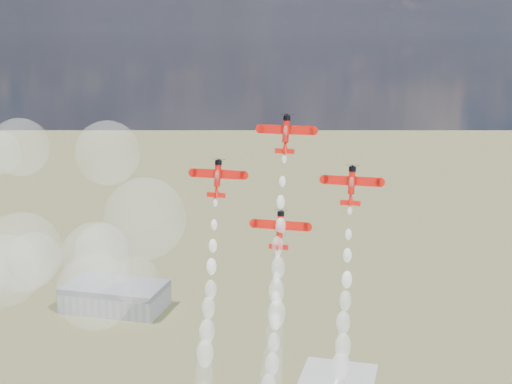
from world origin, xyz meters
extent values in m
cube|color=gray|center=(-120.00, 180.00, 5.00)|extent=(50.00, 28.00, 10.00)
cube|color=#595B60|center=(-120.00, 180.00, 11.50)|extent=(50.00, 28.00, 3.00)
cylinder|color=red|center=(2.20, 17.32, 117.46)|extent=(1.36, 2.62, 5.24)
cylinder|color=black|center=(2.20, 18.02, 120.10)|extent=(1.56, 1.76, 1.34)
cube|color=red|center=(2.20, 17.72, 117.66)|extent=(11.88, 0.71, 1.94)
cube|color=white|center=(-1.02, 17.83, 117.63)|extent=(4.67, 0.17, 0.53)
cube|color=white|center=(5.41, 17.83, 117.63)|extent=(4.67, 0.17, 0.53)
cube|color=red|center=(2.20, 16.05, 113.26)|extent=(4.28, 0.39, 1.07)
cube|color=red|center=(2.20, 15.30, 113.26)|extent=(0.14, 1.92, 1.65)
ellipsoid|color=silver|center=(2.20, 16.78, 117.51)|extent=(1.07, 1.54, 2.58)
cone|color=red|center=(2.20, 16.35, 113.99)|extent=(1.36, 1.97, 2.80)
cylinder|color=red|center=(-12.55, 14.67, 107.48)|extent=(1.36, 2.62, 5.24)
cylinder|color=black|center=(-12.55, 15.37, 110.12)|extent=(1.56, 1.76, 1.34)
cube|color=red|center=(-12.55, 15.08, 107.68)|extent=(11.88, 0.71, 1.94)
cube|color=white|center=(-15.76, 15.19, 107.65)|extent=(4.67, 0.17, 0.53)
cube|color=white|center=(-9.34, 15.19, 107.65)|extent=(4.67, 0.17, 0.53)
cube|color=red|center=(-12.55, 13.41, 103.29)|extent=(4.28, 0.39, 1.07)
cube|color=red|center=(-12.55, 12.65, 103.28)|extent=(0.14, 1.92, 1.65)
ellipsoid|color=silver|center=(-12.55, 14.13, 107.53)|extent=(1.07, 1.54, 2.58)
cone|color=red|center=(-12.55, 13.70, 104.01)|extent=(1.36, 1.97, 2.80)
cylinder|color=red|center=(16.94, 14.67, 107.48)|extent=(1.36, 2.62, 5.24)
cylinder|color=black|center=(16.94, 15.37, 110.12)|extent=(1.56, 1.76, 1.34)
cube|color=red|center=(16.94, 15.08, 107.68)|extent=(11.88, 0.71, 1.94)
cube|color=white|center=(13.73, 15.19, 107.65)|extent=(4.67, 0.17, 0.53)
cube|color=white|center=(20.16, 15.19, 107.65)|extent=(4.67, 0.17, 0.53)
cube|color=red|center=(16.94, 13.41, 103.29)|extent=(4.28, 0.39, 1.07)
cube|color=red|center=(16.94, 12.65, 103.28)|extent=(0.14, 1.92, 1.65)
ellipsoid|color=silver|center=(16.94, 14.13, 107.53)|extent=(1.07, 1.54, 2.58)
cone|color=red|center=(16.94, 13.70, 104.01)|extent=(1.36, 1.97, 2.80)
cylinder|color=red|center=(2.20, 12.03, 97.51)|extent=(1.36, 2.62, 5.24)
cylinder|color=black|center=(2.20, 12.72, 100.14)|extent=(1.56, 1.76, 1.34)
cube|color=red|center=(2.20, 12.43, 97.70)|extent=(11.88, 0.71, 1.94)
cube|color=white|center=(-1.02, 12.54, 97.67)|extent=(4.67, 0.17, 0.53)
cube|color=white|center=(5.41, 12.54, 97.67)|extent=(4.67, 0.17, 0.53)
cube|color=red|center=(2.20, 10.76, 93.31)|extent=(4.28, 0.39, 1.07)
cube|color=red|center=(2.20, 10.00, 93.31)|extent=(0.14, 1.92, 1.65)
ellipsoid|color=silver|center=(2.20, 11.48, 97.55)|extent=(1.07, 1.54, 2.58)
cone|color=red|center=(2.20, 11.05, 94.04)|extent=(1.36, 1.97, 2.80)
sphere|color=white|center=(2.24, 15.61, 111.54)|extent=(1.01, 1.02, 1.01)
sphere|color=white|center=(2.06, 14.68, 106.81)|extent=(1.40, 1.40, 1.40)
sphere|color=white|center=(2.02, 13.27, 102.61)|extent=(1.78, 1.78, 1.78)
sphere|color=white|center=(2.32, 12.05, 97.66)|extent=(2.16, 2.16, 2.16)
sphere|color=white|center=(1.92, 11.01, 93.38)|extent=(2.55, 2.55, 2.55)
sphere|color=white|center=(2.33, 9.79, 88.91)|extent=(2.93, 2.93, 2.93)
sphere|color=white|center=(2.23, 8.64, 84.05)|extent=(3.32, 3.32, 3.31)
sphere|color=white|center=(2.59, 7.47, 79.36)|extent=(3.70, 3.70, 3.70)
sphere|color=white|center=(2.41, 6.50, 75.02)|extent=(4.08, 4.08, 4.08)
sphere|color=white|center=(2.60, 4.66, 70.34)|extent=(4.46, 4.46, 4.47)
sphere|color=white|center=(2.47, 3.27, 66.65)|extent=(4.85, 4.85, 4.85)
sphere|color=white|center=(-12.64, 13.07, 101.58)|extent=(1.02, 1.02, 1.01)
sphere|color=white|center=(-12.60, 11.84, 96.92)|extent=(1.40, 1.40, 1.40)
sphere|color=white|center=(-12.63, 10.81, 92.37)|extent=(1.78, 1.78, 1.78)
sphere|color=white|center=(-12.55, 9.32, 88.10)|extent=(2.16, 2.16, 2.16)
sphere|color=white|center=(-12.48, 8.42, 83.07)|extent=(2.55, 2.55, 2.55)
sphere|color=white|center=(-12.73, 7.43, 79.19)|extent=(2.93, 2.93, 2.93)
sphere|color=white|center=(-12.69, 5.88, 74.22)|extent=(3.32, 3.31, 3.31)
sphere|color=white|center=(-12.80, 4.74, 69.59)|extent=(3.70, 3.70, 3.70)
sphere|color=white|center=(-12.70, 3.44, 64.95)|extent=(4.08, 4.08, 4.08)
sphere|color=white|center=(16.93, 13.10, 101.61)|extent=(1.02, 1.02, 1.01)
sphere|color=white|center=(16.93, 11.92, 96.81)|extent=(1.40, 1.40, 1.40)
sphere|color=white|center=(16.98, 10.78, 92.58)|extent=(1.78, 1.78, 1.78)
sphere|color=white|center=(17.20, 9.33, 87.73)|extent=(2.16, 2.16, 2.16)
sphere|color=white|center=(17.14, 8.18, 83.48)|extent=(2.55, 2.55, 2.55)
sphere|color=white|center=(16.93, 7.25, 78.93)|extent=(2.93, 2.93, 2.93)
sphere|color=white|center=(17.16, 6.13, 74.15)|extent=(3.31, 3.31, 3.31)
sphere|color=white|center=(16.94, 5.11, 70.20)|extent=(3.70, 3.70, 3.70)
sphere|color=white|center=(2.09, 10.41, 91.60)|extent=(1.01, 1.02, 1.01)
sphere|color=white|center=(2.11, 9.18, 87.00)|extent=(1.40, 1.40, 1.40)
sphere|color=white|center=(2.23, 7.96, 82.60)|extent=(1.78, 1.78, 1.78)
sphere|color=white|center=(2.45, 6.94, 77.76)|extent=(2.16, 2.16, 2.16)
sphere|color=white|center=(2.38, 5.94, 73.35)|extent=(2.55, 2.55, 2.55)
sphere|color=white|center=(2.34, 4.76, 68.97)|extent=(2.93, 2.93, 2.93)
sphere|color=white|center=(-74.28, 25.58, 108.05)|extent=(11.29, 11.29, 11.29)
sphere|color=white|center=(-70.56, 31.79, 78.00)|extent=(14.53, 14.53, 14.53)
sphere|color=white|center=(-69.33, 24.46, 82.21)|extent=(20.96, 20.96, 20.96)
sphere|color=white|center=(-52.42, 32.82, 79.74)|extent=(18.59, 18.59, 18.59)
sphere|color=white|center=(-46.48, 19.69, 75.18)|extent=(19.16, 19.16, 19.16)
sphere|color=white|center=(-46.89, 31.15, 108.20)|extent=(16.54, 16.54, 16.54)
sphere|color=white|center=(-39.14, 35.49, 90.39)|extent=(21.73, 21.73, 21.73)
sphere|color=white|center=(-38.42, 26.61, 76.47)|extent=(12.16, 12.16, 12.16)
sphere|color=white|center=(-73.00, 32.91, 108.36)|extent=(15.47, 15.47, 15.47)
sphere|color=white|center=(-80.62, 32.36, 73.47)|extent=(20.23, 20.23, 20.23)
sphere|color=white|center=(-50.50, 32.40, 81.64)|extent=(14.41, 14.41, 14.41)
camera|label=1|loc=(33.72, -132.00, 138.90)|focal=50.00mm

